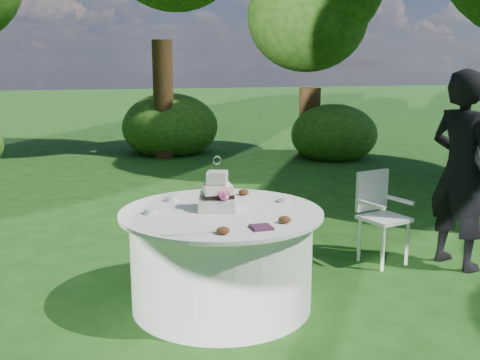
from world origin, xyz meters
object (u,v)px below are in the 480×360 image
at_px(napkins, 261,227).
at_px(chair, 379,209).
at_px(table, 222,258).
at_px(cake, 217,195).
at_px(guest, 462,170).

bearing_deg(napkins, chair, 34.80).
xyz_separation_m(table, cake, (-0.02, 0.05, 0.50)).
relative_size(cake, chair, 0.48).
bearing_deg(table, cake, 110.10).
distance_m(table, chair, 1.79).
xyz_separation_m(guest, cake, (-2.36, -0.17, -0.03)).
bearing_deg(cake, chair, 16.11).
height_order(cake, chair, cake).
bearing_deg(table, napkins, -75.94).
relative_size(napkins, table, 0.09).
bearing_deg(guest, chair, 49.25).
distance_m(napkins, chair, 1.92).
bearing_deg(table, guest, 5.38).
distance_m(napkins, cake, 0.62).
xyz_separation_m(napkins, table, (-0.14, 0.54, -0.39)).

